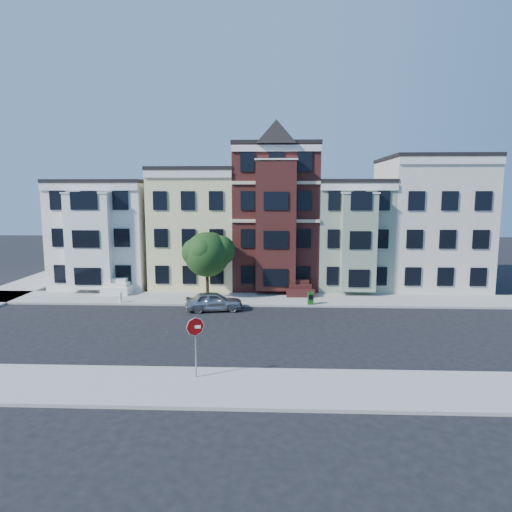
{
  "coord_description": "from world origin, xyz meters",
  "views": [
    {
      "loc": [
        -0.1,
        -26.26,
        8.24
      ],
      "look_at": [
        -1.28,
        2.65,
        4.2
      ],
      "focal_mm": 32.0,
      "sensor_mm": 36.0,
      "label": 1
    }
  ],
  "objects_px": {
    "parked_car": "(214,301)",
    "stop_sign": "(196,344)",
    "street_tree": "(207,258)",
    "newspaper_box": "(311,298)",
    "fire_hydrant": "(121,298)"
  },
  "relations": [
    {
      "from": "parked_car",
      "to": "stop_sign",
      "type": "height_order",
      "value": "stop_sign"
    },
    {
      "from": "street_tree",
      "to": "stop_sign",
      "type": "bearing_deg",
      "value": -83.51
    },
    {
      "from": "parked_car",
      "to": "street_tree",
      "type": "bearing_deg",
      "value": 6.18
    },
    {
      "from": "parked_car",
      "to": "fire_hydrant",
      "type": "bearing_deg",
      "value": 68.42
    },
    {
      "from": "fire_hydrant",
      "to": "newspaper_box",
      "type": "bearing_deg",
      "value": 0.0
    },
    {
      "from": "parked_car",
      "to": "fire_hydrant",
      "type": "relative_size",
      "value": 6.25
    },
    {
      "from": "stop_sign",
      "to": "newspaper_box",
      "type": "bearing_deg",
      "value": 56.58
    },
    {
      "from": "street_tree",
      "to": "fire_hydrant",
      "type": "xyz_separation_m",
      "value": [
        -6.22,
        -1.75,
        -2.84
      ]
    },
    {
      "from": "parked_car",
      "to": "stop_sign",
      "type": "xyz_separation_m",
      "value": [
        0.81,
        -11.94,
        1.0
      ]
    },
    {
      "from": "street_tree",
      "to": "newspaper_box",
      "type": "height_order",
      "value": "street_tree"
    },
    {
      "from": "newspaper_box",
      "to": "stop_sign",
      "type": "bearing_deg",
      "value": -117.23
    },
    {
      "from": "newspaper_box",
      "to": "stop_sign",
      "type": "relative_size",
      "value": 0.29
    },
    {
      "from": "street_tree",
      "to": "fire_hydrant",
      "type": "bearing_deg",
      "value": -164.31
    },
    {
      "from": "parked_car",
      "to": "stop_sign",
      "type": "bearing_deg",
      "value": 174.29
    },
    {
      "from": "street_tree",
      "to": "stop_sign",
      "type": "xyz_separation_m",
      "value": [
        1.73,
        -15.2,
        -1.63
      ]
    }
  ]
}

